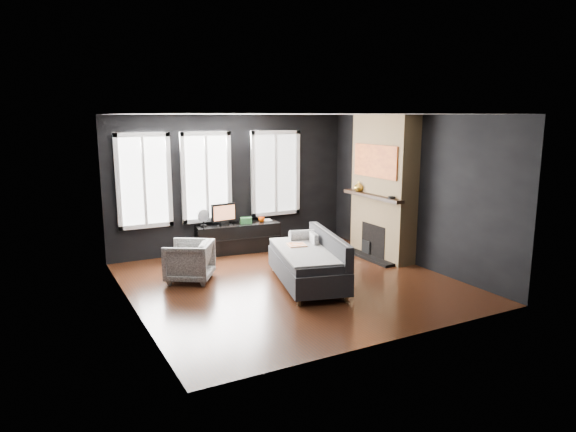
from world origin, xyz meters
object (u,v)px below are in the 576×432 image
monitor (224,213)px  book (263,215)px  armchair (189,259)px  sofa (307,259)px  media_console (237,238)px  mantel_vase (359,186)px  mug (261,219)px

monitor → book: monitor is taller
armchair → book: book is taller
sofa → media_console: 2.45m
book → mantel_vase: mantel_vase is taller
sofa → armchair: 1.94m
monitor → book: size_ratio=2.34×
armchair → mantel_vase: mantel_vase is taller
book → mantel_vase: (1.49, -1.21, 0.64)m
sofa → armchair: (-1.61, 1.09, -0.05)m
sofa → book: size_ratio=8.58×
mug → book: bearing=46.4°
media_console → book: book is taller
sofa → mantel_vase: bearing=48.3°
mug → mantel_vase: 2.05m
mug → book: (0.08, 0.08, 0.05)m
media_console → mantel_vase: (2.07, -1.19, 1.04)m
media_console → mantel_vase: size_ratio=8.28×
monitor → armchair: bearing=-136.3°
media_console → book: 0.70m
armchair → media_console: size_ratio=0.44×
armchair → mug: 2.31m
armchair → monitor: (1.15, 1.39, 0.44)m
sofa → monitor: size_ratio=3.66×
mantel_vase → mug: bearing=144.3°
sofa → monitor: (-0.46, 2.48, 0.39)m
sofa → mug: 2.40m
mug → mantel_vase: mantel_vase is taller
mug → mantel_vase: (1.57, -1.12, 0.69)m
media_console → mug: 0.62m
media_console → book: size_ratio=7.30×
media_console → mantel_vase: mantel_vase is taller
sofa → mantel_vase: 2.42m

